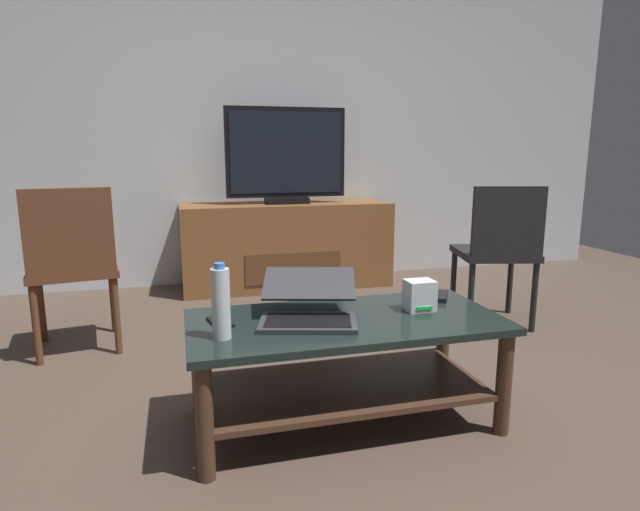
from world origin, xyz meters
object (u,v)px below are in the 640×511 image
(dining_chair, at_px, (499,247))
(tv_remote, at_px, (442,296))
(television, at_px, (286,158))
(water_bottle_near, at_px, (221,303))
(laptop, at_px, (309,306))
(cell_phone, at_px, (220,322))
(coffee_table, at_px, (345,351))
(media_cabinet, at_px, (287,245))
(side_chair, at_px, (73,261))
(router_box, at_px, (420,295))

(dining_chair, bearing_deg, tv_remote, -136.47)
(television, xyz_separation_m, water_bottle_near, (-0.70, -2.28, -0.46))
(laptop, height_order, cell_phone, laptop)
(water_bottle_near, xyz_separation_m, cell_phone, (0.01, 0.16, -0.12))
(coffee_table, bearing_deg, television, 84.31)
(tv_remote, bearing_deg, water_bottle_near, -134.28)
(water_bottle_near, bearing_deg, tv_remote, 14.54)
(media_cabinet, xyz_separation_m, side_chair, (-1.37, -1.11, 0.17))
(media_cabinet, height_order, router_box, media_cabinet)
(media_cabinet, xyz_separation_m, router_box, (0.11, -2.18, 0.16))
(television, xyz_separation_m, cell_phone, (-0.69, -2.11, -0.58))
(water_bottle_near, relative_size, cell_phone, 1.90)
(media_cabinet, relative_size, tv_remote, 10.22)
(media_cabinet, height_order, side_chair, side_chair)
(side_chair, bearing_deg, router_box, -35.70)
(media_cabinet, distance_m, side_chair, 1.78)
(coffee_table, height_order, water_bottle_near, water_bottle_near)
(side_chair, height_order, tv_remote, side_chair)
(cell_phone, bearing_deg, tv_remote, -7.53)
(dining_chair, distance_m, water_bottle_near, 2.00)
(laptop, relative_size, router_box, 3.63)
(water_bottle_near, distance_m, cell_phone, 0.20)
(tv_remote, bearing_deg, television, 129.00)
(coffee_table, xyz_separation_m, cell_phone, (-0.47, 0.07, 0.14))
(coffee_table, height_order, media_cabinet, media_cabinet)
(water_bottle_near, relative_size, tv_remote, 1.66)
(media_cabinet, xyz_separation_m, television, (0.00, -0.02, 0.69))
(television, bearing_deg, side_chair, -141.46)
(cell_phone, bearing_deg, coffee_table, -20.87)
(coffee_table, relative_size, water_bottle_near, 4.54)
(coffee_table, bearing_deg, router_box, 4.63)
(media_cabinet, height_order, television, television)
(media_cabinet, bearing_deg, coffee_table, -95.64)
(coffee_table, height_order, router_box, router_box)
(side_chair, height_order, water_bottle_near, side_chair)
(cell_phone, bearing_deg, side_chair, 111.00)
(dining_chair, bearing_deg, laptop, -148.40)
(coffee_table, relative_size, side_chair, 1.35)
(water_bottle_near, height_order, tv_remote, water_bottle_near)
(coffee_table, relative_size, laptop, 2.69)
(coffee_table, distance_m, cell_phone, 0.50)
(coffee_table, xyz_separation_m, tv_remote, (0.50, 0.16, 0.14))
(router_box, height_order, cell_phone, router_box)
(television, bearing_deg, media_cabinet, 90.00)
(coffee_table, distance_m, router_box, 0.38)
(media_cabinet, distance_m, cell_phone, 2.25)
(water_bottle_near, xyz_separation_m, tv_remote, (0.98, 0.25, -0.12))
(television, relative_size, cell_phone, 6.65)
(water_bottle_near, height_order, cell_phone, water_bottle_near)
(television, relative_size, water_bottle_near, 3.50)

